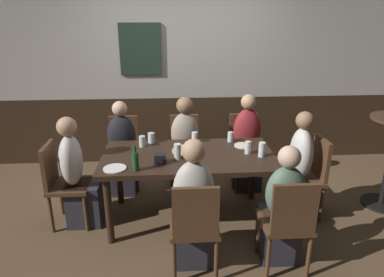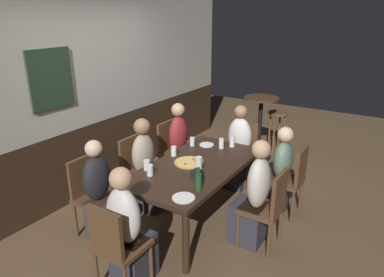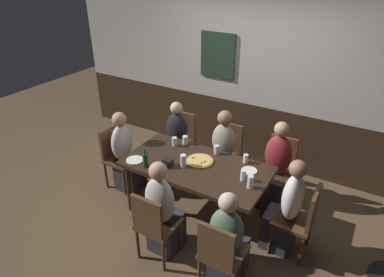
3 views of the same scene
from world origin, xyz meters
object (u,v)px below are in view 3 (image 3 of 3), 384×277
Objects in this scene: tumbler_short at (246,159)px; chair_head_west at (117,154)px; chair_mid_far at (227,151)px; condiment_caddy at (168,162)px; person_mid_near at (163,215)px; tumbler_water at (185,140)px; highball_clear at (250,183)px; pint_glass_pale at (217,150)px; person_head_west at (126,157)px; person_right_far at (275,171)px; beer_glass_half at (243,176)px; beer_bottle_green at (145,160)px; chair_left_far at (181,138)px; person_head_east at (286,213)px; person_left_far at (176,144)px; plate_white_small at (249,171)px; chair_right_near at (220,253)px; chair_right_far at (279,166)px; chair_mid_near at (154,224)px; person_mid_far at (222,156)px; pint_glass_stout at (183,162)px; person_right_near at (228,244)px; pizza at (200,161)px; pint_glass_amber at (175,142)px; chair_head_east at (301,218)px.

chair_head_west is at bearing -168.91° from tumbler_short.
condiment_caddy is (-0.28, -1.06, 0.29)m from chair_mid_far.
tumbler_water is (-0.39, 1.08, 0.29)m from person_mid_near.
pint_glass_pale is (-0.64, 0.46, -0.02)m from highball_clear.
person_head_west is 2.02m from person_right_far.
person_mid_near reaches higher than beer_glass_half.
pint_glass_pale is at bearing 144.43° from highball_clear.
chair_mid_far is 1.35m from beer_bottle_green.
pint_glass_pale is (0.86, -0.51, 0.29)m from chair_left_far.
tumbler_water is 0.45× the size of beer_bottle_green.
tumbler_water is at bearing 158.90° from beer_glass_half.
condiment_caddy is at bearing -139.44° from person_right_far.
tumbler_water is 0.48m from pint_glass_pale.
person_head_east is at bearing -24.68° from chair_left_far.
chair_head_west is at bearing -126.42° from person_left_far.
chair_head_west is 1.91m from plate_white_small.
tumbler_water is (-1.15, 1.24, 0.29)m from chair_right_near.
chair_right_far is 1.02m from highball_clear.
chair_mid_near is 0.76× the size of person_mid_far.
chair_right_far is at bearing 23.09° from tumbler_water.
pint_glass_pale is at bearing 178.55° from tumbler_short.
person_left_far is at bearing 157.90° from pint_glass_pale.
condiment_caddy is (-0.17, -0.08, -0.02)m from pint_glass_stout.
chair_head_west is 2.17m from person_right_near.
condiment_caddy is at bearing -107.37° from person_mid_far.
chair_mid_near is 1.09m from beer_glass_half.
chair_mid_near is 0.78× the size of person_left_far.
chair_mid_near reaches higher than pizza.
tumbler_short is at bearing 5.23° from pint_glass_amber.
beer_bottle_green is at bearing -28.56° from person_head_west.
pint_glass_pale is (0.86, -0.35, 0.32)m from person_left_far.
beer_glass_half is 0.81× the size of pint_glass_stout.
chair_right_near is 1.25m from pizza.
person_left_far is (0.52, 0.70, -0.03)m from chair_head_west.
person_head_west is 1.67m from tumbler_short.
chair_left_far is at bearing 90.00° from person_left_far.
person_head_west is 1.33m from person_mid_near.
person_head_east reaches higher than person_right_near.
pint_glass_pale is (-1.20, 0.36, 0.29)m from chair_head_east.
person_head_west is at bearing 180.00° from person_head_east.
chair_right_far reaches higher than tumbler_water.
chair_head_west is 0.16m from person_head_west.
person_right_near is at bearing -34.01° from pint_glass_stout.
chair_head_west reaches higher than pint_glass_amber.
chair_mid_far reaches higher than pint_glass_pale.
chair_head_east is at bearing 59.08° from chair_right_near.
person_head_west reaches higher than chair_head_east.
pint_glass_stout reaches higher than chair_mid_near.
tumbler_short is at bearing -46.95° from chair_mid_far.
beer_glass_half is (1.89, -0.01, 0.30)m from chair_head_west.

